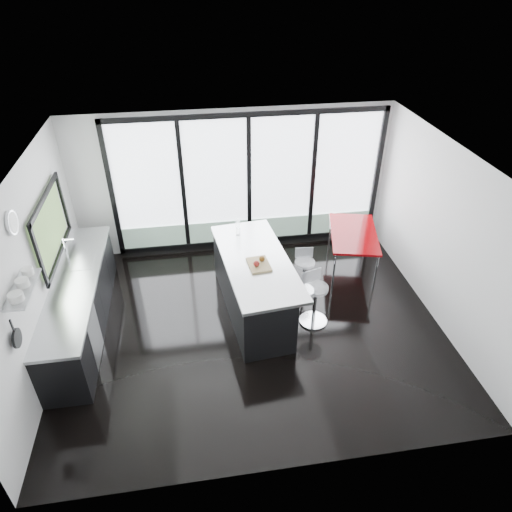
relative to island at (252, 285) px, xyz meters
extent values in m
cube|color=black|center=(-0.04, -0.42, -0.50)|extent=(6.00, 5.00, 0.00)
cube|color=white|center=(-0.04, -0.42, 2.30)|extent=(6.00, 5.00, 0.00)
cube|color=silver|center=(-0.04, 2.08, 0.90)|extent=(6.00, 0.00, 2.80)
cube|color=white|center=(0.26, 2.05, 0.90)|extent=(5.00, 0.02, 2.50)
cube|color=slate|center=(0.26, 2.01, -0.13)|extent=(5.00, 0.02, 0.44)
cube|color=black|center=(-0.99, 2.01, 0.90)|extent=(0.08, 0.04, 2.50)
cube|color=black|center=(0.26, 2.01, 0.90)|extent=(0.08, 0.04, 2.50)
cube|color=black|center=(1.51, 2.01, 0.90)|extent=(0.08, 0.04, 2.50)
cube|color=silver|center=(-0.04, -2.92, 0.90)|extent=(6.00, 0.00, 2.80)
cube|color=silver|center=(-3.04, -0.42, 0.90)|extent=(0.00, 5.00, 2.80)
cube|color=#52723C|center=(-3.01, 0.48, 1.10)|extent=(0.02, 1.60, 0.90)
cube|color=#AAADAF|center=(-2.91, -1.27, 1.25)|extent=(0.25, 0.80, 0.03)
cylinder|color=white|center=(-3.01, -0.72, 1.85)|extent=(0.04, 0.30, 0.30)
cylinder|color=black|center=(-2.98, -1.67, 0.85)|extent=(0.03, 0.24, 0.24)
cube|color=silver|center=(2.96, -0.42, 0.90)|extent=(0.00, 5.00, 2.80)
cube|color=black|center=(-2.72, -0.02, -0.07)|extent=(0.65, 3.20, 0.87)
cube|color=#AAADAF|center=(-2.72, -0.02, 0.39)|extent=(0.69, 3.24, 0.05)
cube|color=#AAADAF|center=(-2.72, 0.48, 0.39)|extent=(0.45, 0.48, 0.06)
cylinder|color=silver|center=(-2.87, 0.48, 0.64)|extent=(0.02, 0.02, 0.44)
cube|color=#AAADAF|center=(-2.40, -0.77, -0.08)|extent=(0.03, 0.60, 0.80)
cube|color=black|center=(-0.01, 0.00, -0.04)|extent=(1.05, 2.44, 0.94)
cube|color=#AAADAF|center=(0.08, 0.01, 0.46)|extent=(1.27, 2.52, 0.05)
cube|color=#937E52|center=(0.10, -0.15, 0.50)|extent=(0.37, 0.46, 0.03)
sphere|color=maroon|center=(0.05, -0.21, 0.57)|extent=(0.11, 0.11, 0.10)
sphere|color=#53330F|center=(0.15, -0.09, 0.56)|extent=(0.10, 0.10, 0.09)
cylinder|color=silver|center=(-0.11, 0.80, 0.64)|extent=(0.08, 0.08, 0.30)
cylinder|color=silver|center=(0.95, -0.48, -0.14)|extent=(0.57, 0.57, 0.72)
cylinder|color=silver|center=(0.98, 0.33, -0.18)|extent=(0.44, 0.44, 0.64)
cube|color=#720407|center=(2.03, 0.91, -0.12)|extent=(1.15, 1.60, 0.77)
camera|label=1|loc=(-0.84, -5.89, 4.57)|focal=32.00mm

